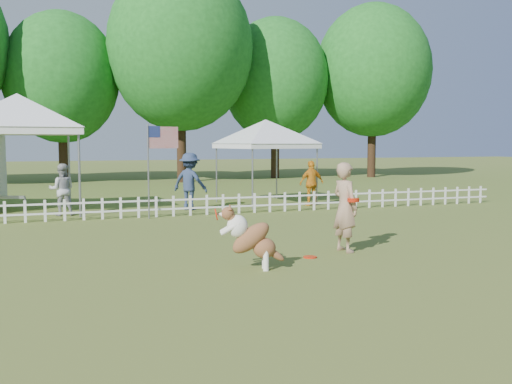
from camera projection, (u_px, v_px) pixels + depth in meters
ground at (266, 264)px, 10.07m from camera, size 120.00×120.00×0.00m
picket_fence at (182, 206)px, 16.62m from camera, size 22.00×0.08×0.60m
handler at (345, 207)px, 11.16m from camera, size 0.52×0.70×1.76m
dog at (252, 238)px, 9.57m from camera, size 1.11×0.61×1.09m
frisbee_on_turf at (310, 257)px, 10.63m from camera, size 0.30×0.30×0.02m
canopy_tent_left at (19, 155)px, 17.05m from camera, size 3.62×3.62×3.52m
canopy_tent_right at (266, 163)px, 19.90m from camera, size 3.26×3.26×2.87m
flag_pole at (148, 172)px, 15.94m from camera, size 1.00×0.41×2.65m
spectator_a at (62, 190)px, 16.69m from camera, size 0.78×0.63×1.53m
spectator_b at (190, 181)px, 18.05m from camera, size 1.32×1.30×1.82m
spectator_c at (312, 183)px, 19.35m from camera, size 0.92×0.44×1.53m
tree_center_left at (62, 89)px, 29.77m from camera, size 6.00×6.00×9.80m
tree_center_right at (181, 64)px, 30.24m from camera, size 7.60×7.60×12.60m
tree_right at (275, 91)px, 33.74m from camera, size 6.20×6.20×10.40m
tree_far_right at (373, 84)px, 34.75m from camera, size 7.00×7.00×11.40m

